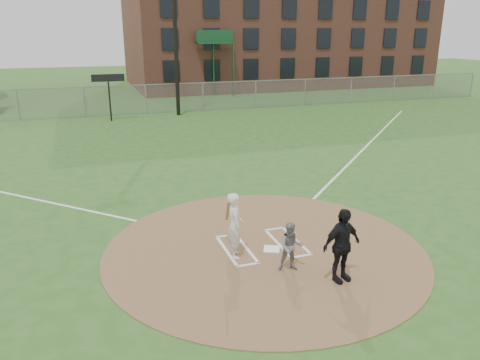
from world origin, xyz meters
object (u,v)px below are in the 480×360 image
object	(u,v)px
home_plate	(272,249)
batter_at_plate	(235,225)
catcher	(291,247)
umpire	(342,245)

from	to	relation	value
home_plate	batter_at_plate	xyz separation A→B (m)	(-1.03, -0.04, 0.84)
home_plate	catcher	distance (m)	1.27
catcher	umpire	xyz separation A→B (m)	(0.86, -0.81, 0.28)
batter_at_plate	umpire	bearing A→B (deg)	-44.89
batter_at_plate	home_plate	bearing A→B (deg)	2.14
home_plate	umpire	distance (m)	2.30
umpire	batter_at_plate	bearing A→B (deg)	123.92
catcher	umpire	size ratio (longest dim) A/B	0.69
home_plate	catcher	size ratio (longest dim) A/B	0.34
home_plate	umpire	size ratio (longest dim) A/B	0.24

